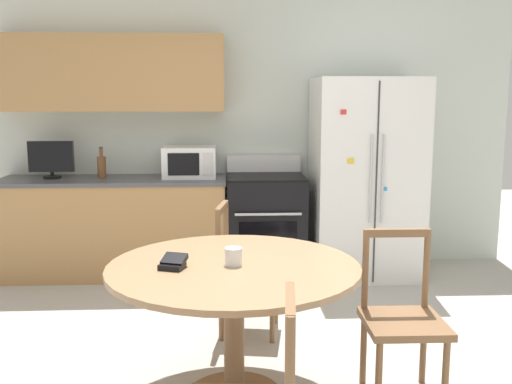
{
  "coord_description": "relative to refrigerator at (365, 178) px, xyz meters",
  "views": [
    {
      "loc": [
        -0.13,
        -2.89,
        1.61
      ],
      "look_at": [
        0.07,
        1.15,
        0.95
      ],
      "focal_mm": 40.0,
      "sensor_mm": 36.0,
      "label": 1
    }
  ],
  "objects": [
    {
      "name": "oven_range",
      "position": [
        -0.91,
        0.06,
        -0.43
      ],
      "size": [
        0.71,
        0.68,
        1.08
      ],
      "color": "black",
      "rests_on": "ground_plane"
    },
    {
      "name": "countertop_tv",
      "position": [
        -2.85,
        0.12,
        0.18
      ],
      "size": [
        0.4,
        0.16,
        0.34
      ],
      "color": "black",
      "rests_on": "kitchen_counter"
    },
    {
      "name": "counter_bottle",
      "position": [
        -2.4,
        0.12,
        0.11
      ],
      "size": [
        0.08,
        0.08,
        0.28
      ],
      "color": "brown",
      "rests_on": "kitchen_counter"
    },
    {
      "name": "microwave",
      "position": [
        -1.6,
        0.12,
        0.14
      ],
      "size": [
        0.48,
        0.37,
        0.28
      ],
      "color": "white",
      "rests_on": "kitchen_counter"
    },
    {
      "name": "wallet",
      "position": [
        -1.54,
        -2.25,
        -0.12
      ],
      "size": [
        0.15,
        0.16,
        0.07
      ],
      "color": "black",
      "rests_on": "dining_table"
    },
    {
      "name": "candle_glass",
      "position": [
        -1.23,
        -2.21,
        -0.11
      ],
      "size": [
        0.09,
        0.09,
        0.09
      ],
      "color": "silver",
      "rests_on": "dining_table"
    },
    {
      "name": "back_wall",
      "position": [
        -1.43,
        0.39,
        0.54
      ],
      "size": [
        5.2,
        0.44,
        2.6
      ],
      "color": "silver",
      "rests_on": "ground_plane"
    },
    {
      "name": "dining_chair_right",
      "position": [
        -0.32,
        -2.22,
        -0.46
      ],
      "size": [
        0.43,
        0.43,
        0.9
      ],
      "rotation": [
        0.0,
        0.0,
        3.13
      ],
      "color": "brown",
      "rests_on": "ground_plane"
    },
    {
      "name": "dining_chair_far",
      "position": [
        -1.14,
        -1.3,
        -0.46
      ],
      "size": [
        0.48,
        0.48,
        0.9
      ],
      "rotation": [
        0.0,
        0.0,
        4.56
      ],
      "color": "brown",
      "rests_on": "ground_plane"
    },
    {
      "name": "dining_table",
      "position": [
        -1.23,
        -2.2,
        -0.27
      ],
      "size": [
        1.33,
        1.33,
        0.75
      ],
      "color": "#997551",
      "rests_on": "ground_plane"
    },
    {
      "name": "refrigerator",
      "position": [
        0.0,
        0.0,
        0.0
      ],
      "size": [
        0.95,
        0.78,
        1.8
      ],
      "color": "white",
      "rests_on": "ground_plane"
    },
    {
      "name": "kitchen_counter",
      "position": [
        -2.3,
        0.09,
        -0.45
      ],
      "size": [
        2.06,
        0.64,
        0.9
      ],
      "color": "#AD7F4C",
      "rests_on": "ground_plane"
    }
  ]
}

